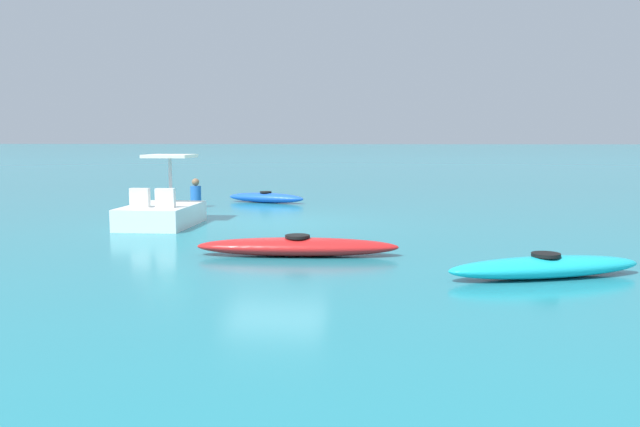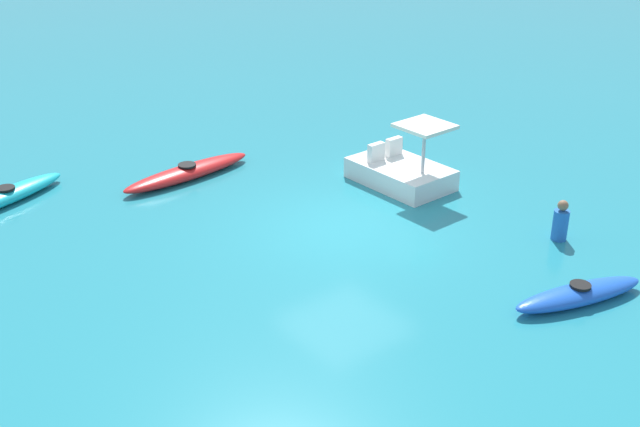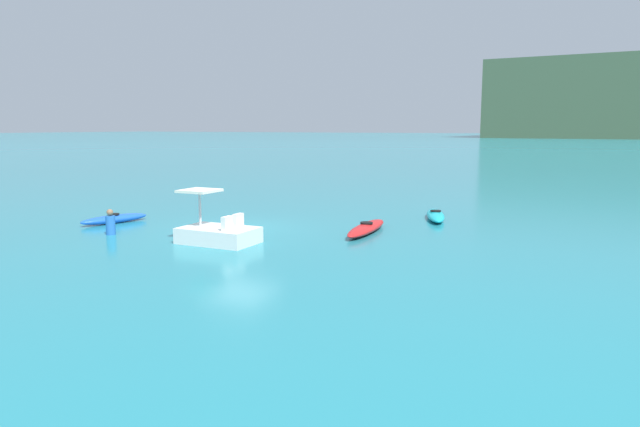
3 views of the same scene
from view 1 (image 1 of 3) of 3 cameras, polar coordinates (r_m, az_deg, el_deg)
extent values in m
plane|color=teal|center=(15.88, -4.05, -0.80)|extent=(600.00, 600.00, 0.00)
ellipsoid|color=red|center=(11.29, -2.01, -2.98)|extent=(1.01, 3.62, 0.32)
cylinder|color=black|center=(11.26, -2.02, -2.05)|extent=(0.48, 0.48, 0.05)
ellipsoid|color=#19B7C6|center=(10.08, 19.44, -4.52)|extent=(1.68, 3.13, 0.32)
cylinder|color=black|center=(10.04, 19.48, -3.48)|extent=(0.54, 0.54, 0.05)
ellipsoid|color=blue|center=(20.91, -4.85, 1.41)|extent=(1.28, 2.74, 0.32)
cylinder|color=black|center=(20.89, -4.86, 1.91)|extent=(0.46, 0.46, 0.05)
cube|color=white|center=(15.62, -13.94, -0.18)|extent=(2.44, 1.56, 0.50)
cube|color=white|center=(15.17, -15.76, 1.36)|extent=(0.17, 0.44, 0.44)
cube|color=white|center=(14.96, -13.62, 1.35)|extent=(0.17, 0.44, 0.44)
cylinder|color=#B2B2B7|center=(16.21, -13.18, 2.92)|extent=(0.08, 0.08, 1.10)
cube|color=silver|center=(16.18, -13.23, 5.01)|extent=(1.13, 1.13, 0.08)
cylinder|color=blue|center=(19.70, -11.01, 1.48)|extent=(0.44, 0.44, 0.65)
sphere|color=#8C6647|center=(19.67, -11.03, 2.77)|extent=(0.22, 0.22, 0.22)
camera|label=2|loc=(28.25, 21.89, 17.13)|focal=44.15mm
camera|label=3|loc=(20.49, -74.03, 6.43)|focal=32.44mm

